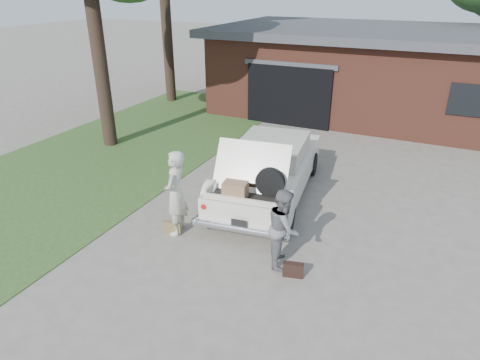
% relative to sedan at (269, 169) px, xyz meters
% --- Properties ---
extents(ground, '(90.00, 90.00, 0.00)m').
position_rel_sedan_xyz_m(ground, '(-0.03, -2.23, -0.72)').
color(ground, gray).
rests_on(ground, ground).
extents(grass_strip, '(6.00, 16.00, 0.02)m').
position_rel_sedan_xyz_m(grass_strip, '(-5.53, 0.77, -0.71)').
color(grass_strip, '#2D4C1E').
rests_on(grass_strip, ground).
extents(house, '(12.80, 7.80, 3.30)m').
position_rel_sedan_xyz_m(house, '(0.96, 9.25, 0.95)').
color(house, brown).
rests_on(house, ground).
extents(sedan, '(2.48, 5.09, 1.88)m').
position_rel_sedan_xyz_m(sedan, '(0.00, 0.00, 0.00)').
color(sedan, white).
rests_on(sedan, ground).
extents(woman_left, '(0.58, 0.76, 1.87)m').
position_rel_sedan_xyz_m(woman_left, '(-1.11, -2.47, 0.22)').
color(woman_left, beige).
rests_on(woman_left, ground).
extents(woman_right, '(0.81, 0.91, 1.56)m').
position_rel_sedan_xyz_m(woman_right, '(1.31, -2.56, 0.06)').
color(woman_right, slate).
rests_on(woman_right, ground).
extents(suitcase_left, '(0.40, 0.23, 0.30)m').
position_rel_sedan_xyz_m(suitcase_left, '(-1.19, -2.58, -0.57)').
color(suitcase_left, olive).
rests_on(suitcase_left, ground).
extents(suitcase_right, '(0.39, 0.20, 0.29)m').
position_rel_sedan_xyz_m(suitcase_right, '(1.64, -2.89, -0.57)').
color(suitcase_right, black).
rests_on(suitcase_right, ground).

